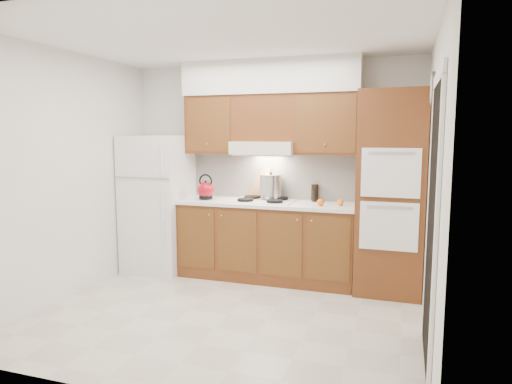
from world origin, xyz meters
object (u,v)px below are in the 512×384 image
kettle (206,190)px  fridge (158,203)px  oven_cabinet (391,193)px  stock_pot (271,187)px

kettle → fridge: bearing=169.3°
fridge → oven_cabinet: size_ratio=0.78×
oven_cabinet → stock_pot: 1.41m
stock_pot → fridge: bearing=-173.0°
kettle → stock_pot: size_ratio=0.75×
fridge → oven_cabinet: oven_cabinet is taller
oven_cabinet → kettle: 2.18m
oven_cabinet → kettle: oven_cabinet is taller
oven_cabinet → stock_pot: oven_cabinet is taller
kettle → stock_pot: stock_pot is taller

